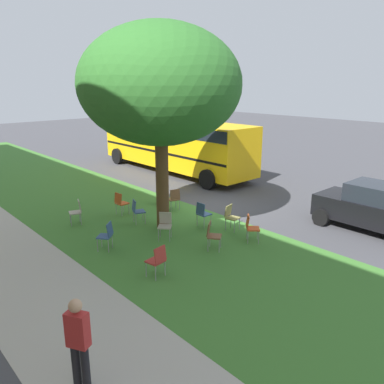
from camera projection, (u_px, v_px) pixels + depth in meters
The scene contains 19 objects.
ground at pixel (205, 207), 15.83m from camera, with size 80.00×80.00×0.00m, color #424247.
grass_verge at pixel (140, 226), 13.76m from camera, with size 48.00×6.00×0.01m, color #3D752D.
sidewalk_strip at pixel (11, 263), 10.92m from camera, with size 48.00×2.80×0.01m, color #ADA89E.
street_tree at pixel (160, 85), 12.37m from camera, with size 5.25×5.25×6.78m.
chair_0 at pixel (121, 202), 14.78m from camera, with size 0.45×0.45×0.88m.
chair_1 at pixel (161, 192), 16.07m from camera, with size 0.59×0.59×0.88m.
chair_2 at pixel (174, 198), 15.30m from camera, with size 0.52×0.51×0.88m.
chair_3 at pixel (137, 210), 13.88m from camera, with size 0.54×0.54×0.88m.
chair_4 at pixel (157, 259), 10.02m from camera, with size 0.48×0.48×0.88m.
chair_5 at pixel (212, 234), 11.69m from camera, with size 0.58×0.58×0.88m.
chair_6 at pixel (107, 234), 11.66m from camera, with size 0.59×0.59×0.88m.
chair_7 at pixel (165, 224), 12.52m from camera, with size 0.59×0.59×0.88m.
chair_8 at pixel (231, 216), 13.27m from camera, with size 0.50×0.50×0.88m.
chair_9 at pixel (77, 210), 13.82m from camera, with size 0.53×0.54×0.88m.
chair_10 at pixel (251, 226), 12.29m from camera, with size 0.59×0.59×0.88m.
chair_11 at pixel (203, 212), 13.58m from camera, with size 0.42×0.43×0.88m.
parked_car at pixel (374, 207), 13.12m from camera, with size 3.70×1.92×1.65m.
school_bus at pixel (174, 141), 21.65m from camera, with size 10.40×2.80×2.88m.
pedestrian_0 at pixel (79, 342), 6.20m from camera, with size 0.41×0.35×1.69m.
Camera 1 is at (-10.79, 10.50, 4.94)m, focal length 36.24 mm.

